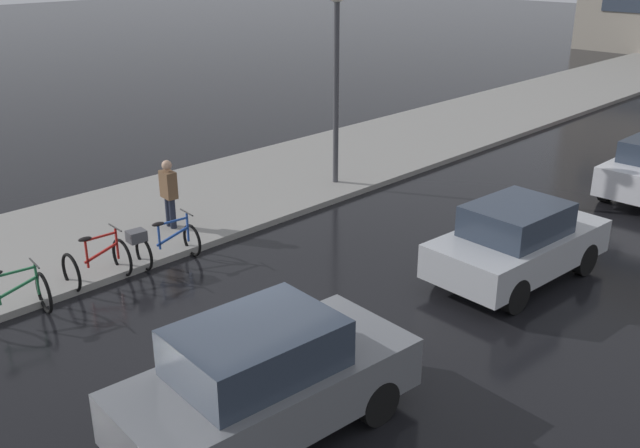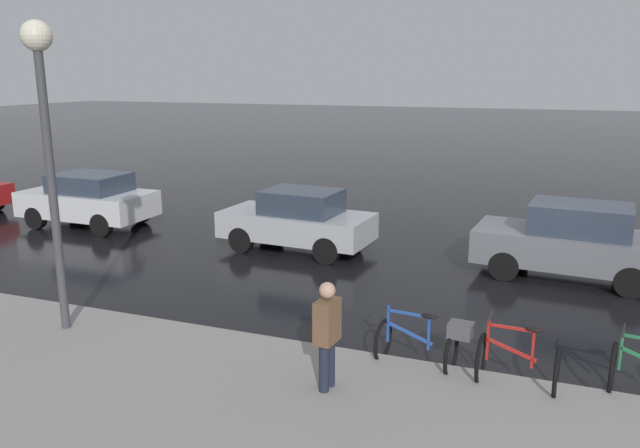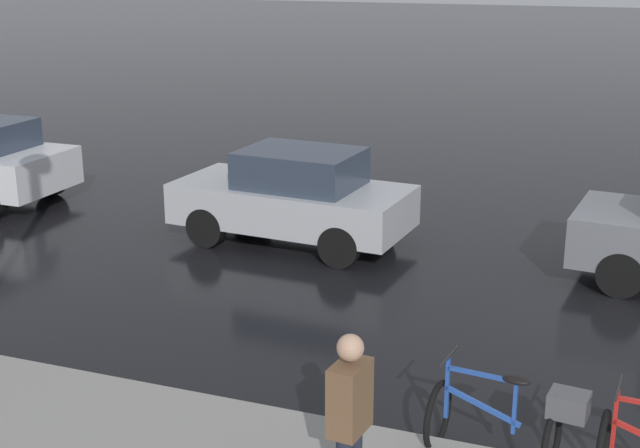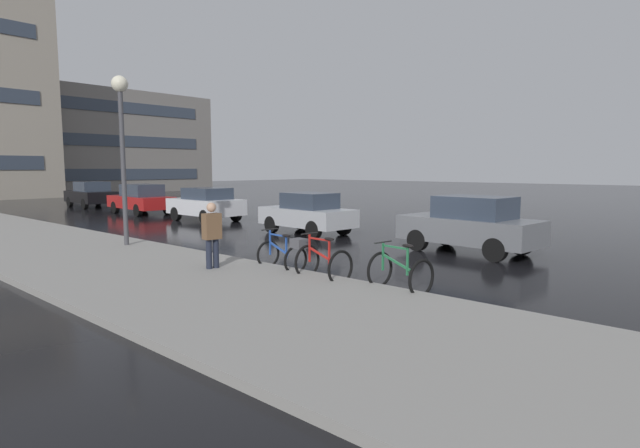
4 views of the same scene
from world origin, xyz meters
TOP-DOWN VIEW (x-y plane):
  - ground_plane at (0.00, 0.00)m, footprint 140.00×140.00m
  - bicycle_second at (-3.77, -0.20)m, footprint 0.82×1.12m
  - bicycle_third at (-3.62, 1.11)m, footprint 0.80×1.43m
  - car_grey at (1.81, -0.95)m, footprint 2.08×4.09m
  - car_silver at (1.75, 5.42)m, footprint 1.97×3.86m
  - car_white at (1.95, 12.07)m, footprint 1.92×3.77m
  - pedestrian at (-4.90, 2.22)m, footprint 0.42×0.28m
  - streetlamp at (-4.49, 7.09)m, footprint 0.48×0.48m

SIDE VIEW (x-z plane):
  - ground_plane at x=0.00m, z-range 0.00..0.00m
  - bicycle_second at x=-3.77m, z-range -0.10..0.93m
  - bicycle_third at x=-3.62m, z-range -0.02..0.97m
  - car_silver at x=1.75m, z-range 0.00..1.55m
  - car_white at x=1.95m, z-range 0.02..1.57m
  - car_grey at x=1.81m, z-range 0.00..1.65m
  - pedestrian at x=-4.90m, z-range 0.10..1.77m
  - streetlamp at x=-4.49m, z-range 1.16..6.30m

